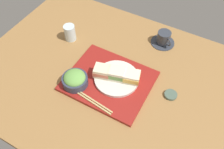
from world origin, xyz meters
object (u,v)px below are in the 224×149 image
Objects in this scene: sandwich_near at (102,71)px; coffee_cup at (164,39)px; small_sauce_dish at (171,95)px; sandwich_far at (132,77)px; drinking_glass at (70,33)px; sandwich_middle at (117,74)px; salad_bowl at (75,79)px; chopsticks_pair at (93,101)px; sandwich_plate at (117,78)px.

sandwich_near is 41.43cm from coffee_cup.
sandwich_near is 1.53× the size of small_sauce_dish.
drinking_glass reaches higher than sandwich_far.
sandwich_middle is 0.75× the size of salad_bowl.
chopsticks_pair is (3.42, -14.57, -3.71)cm from sandwich_near.
sandwich_plate is 2.38× the size of drinking_glass.
sandwich_near reaches higher than sandwich_plate.
drinking_glass reaches higher than sandwich_near.
sandwich_middle is 1.03× the size of sandwich_far.
sandwich_middle is at bearing 15.68° from sandwich_near.
sandwich_near reaches higher than chopsticks_pair.
sandwich_middle is at bearing 36.36° from salad_bowl.
chopsticks_pair is (-10.44, -18.46, -3.67)cm from sandwich_far.
sandwich_plate is 3.49cm from sandwich_middle.
small_sauce_dish is at bearing 11.54° from sandwich_near.
small_sauce_dish is (16.12, -31.01, -2.62)cm from coffee_cup.
drinking_glass is at bearing 152.22° from sandwich_near.
sandwich_far is at bearing 30.90° from salad_bowl.
sandwich_middle is 39.33cm from drinking_glass.
sandwich_far is 0.98× the size of drinking_glass.
salad_bowl is (-15.97, -11.75, -0.94)cm from sandwich_middle.
salad_bowl is 32.97cm from drinking_glass.
chopsticks_pair is 2.35× the size of drinking_glass.
sandwich_far is 0.68× the size of coffee_cup.
sandwich_plate is at bearing -164.32° from sandwich_far.
salad_bowl is at bearing -132.65° from sandwich_near.
sandwich_near is at bearing -164.32° from sandwich_plate.
sandwich_middle is at bearing 78.01° from chopsticks_pair.
drinking_glass reaches higher than salad_bowl.
sandwich_far is 0.73× the size of salad_bowl.
sandwich_middle is (0.00, 0.00, 3.49)cm from sandwich_plate.
sandwich_near is 15.42cm from chopsticks_pair.
coffee_cup is at bearing 84.87° from sandwich_far.
coffee_cup is (9.97, 35.80, -2.60)cm from sandwich_middle.
small_sauce_dish is (42.05, 16.55, -4.28)cm from salad_bowl.
chopsticks_pair is at bearing -42.31° from drinking_glass.
sandwich_middle reaches higher than chopsticks_pair.
sandwich_middle reaches higher than sandwich_plate.
sandwich_plate is at bearing 78.01° from chopsticks_pair.
chopsticks_pair is at bearing -104.44° from coffee_cup.
salad_bowl is (-22.89, -13.70, -0.73)cm from sandwich_far.
coffee_cup is (3.04, 33.86, -2.39)cm from sandwich_far.
sandwich_near is at bearing -27.78° from drinking_glass.
chopsticks_pair reaches higher than small_sauce_dish.
sandwich_near is at bearing -164.32° from sandwich_middle.
sandwich_near reaches higher than coffee_cup.
drinking_glass is 63.65cm from small_sauce_dish.
coffee_cup is at bearing 75.56° from chopsticks_pair.
sandwich_far is (13.86, 3.89, -0.04)cm from sandwich_near.
drinking_glass is at bearing -154.80° from coffee_cup.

